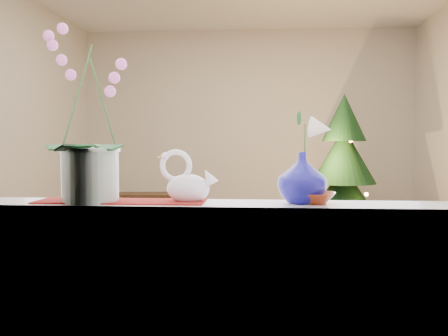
# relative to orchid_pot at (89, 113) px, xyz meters

# --- Properties ---
(ground) EXTENTS (5.00, 5.00, 0.00)m
(ground) POSITION_rel_orchid_pot_xyz_m (0.50, 2.38, -1.29)
(ground) COLOR #322214
(ground) RESTS_ON ground
(wall_back) EXTENTS (4.50, 0.10, 2.70)m
(wall_back) POSITION_rel_orchid_pot_xyz_m (0.50, 4.88, 0.06)
(wall_back) COLOR beige
(wall_back) RESTS_ON ground
(wall_front) EXTENTS (4.50, 0.10, 2.70)m
(wall_front) POSITION_rel_orchid_pot_xyz_m (0.50, -0.12, 0.06)
(wall_front) COLOR beige
(wall_front) RESTS_ON ground
(window_apron) EXTENTS (2.20, 0.08, 0.88)m
(window_apron) POSITION_rel_orchid_pot_xyz_m (0.50, -0.08, -0.85)
(window_apron) COLOR white
(window_apron) RESTS_ON ground
(windowsill) EXTENTS (2.20, 0.26, 0.04)m
(windowsill) POSITION_rel_orchid_pot_xyz_m (0.50, 0.01, -0.39)
(windowsill) COLOR white
(windowsill) RESTS_ON window_apron
(window_frame) EXTENTS (2.22, 0.06, 1.60)m
(window_frame) POSITION_rel_orchid_pot_xyz_m (0.50, -0.09, 0.41)
(window_frame) COLOR white
(window_frame) RESTS_ON windowsill
(runner) EXTENTS (0.70, 0.20, 0.01)m
(runner) POSITION_rel_orchid_pot_xyz_m (0.12, 0.01, -0.37)
(runner) COLOR maroon
(runner) RESTS_ON windowsill
(orchid_pot) EXTENTS (0.27, 0.27, 0.74)m
(orchid_pot) POSITION_rel_orchid_pot_xyz_m (0.00, 0.00, 0.00)
(orchid_pot) COLOR beige
(orchid_pot) RESTS_ON windowsill
(swan) EXTENTS (0.27, 0.20, 0.21)m
(swan) POSITION_rel_orchid_pot_xyz_m (0.41, 0.03, -0.27)
(swan) COLOR white
(swan) RESTS_ON windowsill
(blue_vase) EXTENTS (0.27, 0.27, 0.24)m
(blue_vase) POSITION_rel_orchid_pot_xyz_m (0.87, 0.02, -0.25)
(blue_vase) COLOR #0B0961
(blue_vase) RESTS_ON windowsill
(lily) EXTENTS (0.13, 0.08, 0.18)m
(lily) POSITION_rel_orchid_pot_xyz_m (0.87, 0.02, -0.04)
(lily) COLOR white
(lily) RESTS_ON blue_vase
(paperweight) EXTENTS (0.07, 0.07, 0.06)m
(paperweight) POSITION_rel_orchid_pot_xyz_m (0.88, -0.01, -0.34)
(paperweight) COLOR white
(paperweight) RESTS_ON windowsill
(amber_dish) EXTENTS (0.20, 0.20, 0.04)m
(amber_dish) POSITION_rel_orchid_pot_xyz_m (0.91, 0.02, -0.35)
(amber_dish) COLOR maroon
(amber_dish) RESTS_ON windowsill
(xmas_tree) EXTENTS (1.00, 1.00, 1.70)m
(xmas_tree) POSITION_rel_orchid_pot_xyz_m (1.61, 3.55, -0.44)
(xmas_tree) COLOR black
(xmas_tree) RESTS_ON ground
(side_table) EXTENTS (0.79, 0.48, 0.56)m
(side_table) POSITION_rel_orchid_pot_xyz_m (-0.71, 3.80, -1.01)
(side_table) COLOR black
(side_table) RESTS_ON ground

